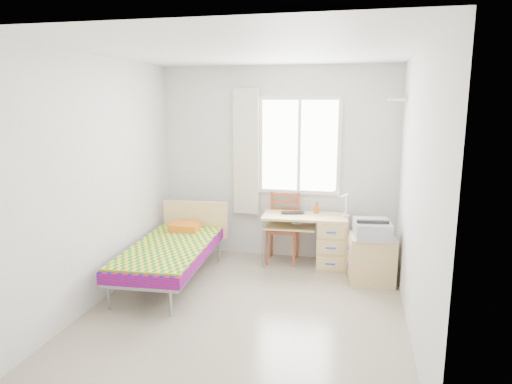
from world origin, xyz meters
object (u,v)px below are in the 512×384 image
(desk, at_px, (326,240))
(cabinet, at_px, (371,259))
(chair, at_px, (284,223))
(bed, at_px, (172,249))
(printer, at_px, (372,229))

(desk, height_order, cabinet, desk)
(chair, relative_size, cabinet, 1.62)
(desk, xyz_separation_m, cabinet, (0.56, -0.39, -0.09))
(bed, relative_size, cabinet, 3.32)
(cabinet, height_order, printer, printer)
(cabinet, bearing_deg, desk, 139.18)
(bed, relative_size, desk, 1.71)
(cabinet, bearing_deg, printer, -110.78)
(bed, distance_m, cabinet, 2.38)
(bed, bearing_deg, cabinet, 8.34)
(bed, xyz_separation_m, chair, (1.19, 1.01, 0.13))
(bed, xyz_separation_m, cabinet, (2.33, 0.47, -0.11))
(cabinet, bearing_deg, chair, 148.79)
(bed, xyz_separation_m, desk, (1.77, 0.86, -0.02))
(bed, height_order, printer, bed)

